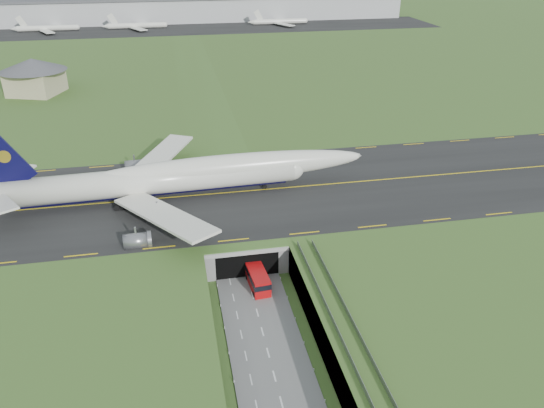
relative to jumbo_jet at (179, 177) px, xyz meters
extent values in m
plane|color=#3B5221|center=(11.17, -32.64, -11.04)|extent=(900.00, 900.00, 0.00)
cube|color=gray|center=(11.17, -32.64, -8.04)|extent=(800.00, 800.00, 6.00)
cube|color=slate|center=(11.17, -40.14, -10.94)|extent=(12.00, 75.00, 0.20)
cube|color=black|center=(11.17, 0.36, -4.95)|extent=(800.00, 44.00, 0.18)
cube|color=gray|center=(11.17, -13.64, -5.54)|extent=(16.00, 22.00, 1.00)
cube|color=gray|center=(4.17, -13.64, -8.04)|extent=(2.00, 22.00, 6.00)
cube|color=gray|center=(18.17, -13.64, -8.04)|extent=(2.00, 22.00, 6.00)
cube|color=black|center=(11.17, -18.64, -8.54)|extent=(12.00, 12.00, 5.00)
cube|color=#A8A8A3|center=(11.17, -24.69, -5.44)|extent=(17.00, 0.50, 0.80)
cube|color=#A8A8A3|center=(22.17, -51.14, -5.24)|extent=(3.00, 53.00, 0.50)
cube|color=gray|center=(20.77, -51.14, -4.49)|extent=(0.06, 53.00, 1.00)
cube|color=gray|center=(23.57, -51.14, -4.49)|extent=(0.06, 53.00, 1.00)
cylinder|color=#A8A8A3|center=(22.17, -60.64, -8.24)|extent=(0.90, 0.90, 5.60)
cylinder|color=#A8A8A3|center=(22.17, -48.64, -8.24)|extent=(0.90, 0.90, 5.60)
cylinder|color=#A8A8A3|center=(22.17, -36.64, -8.24)|extent=(0.90, 0.90, 5.60)
cylinder|color=silver|center=(-5.95, -0.25, -0.24)|extent=(63.04, 8.51, 5.92)
sphere|color=silver|center=(25.45, 1.05, -0.24)|extent=(6.03, 6.03, 5.80)
ellipsoid|color=silver|center=(11.01, 0.46, 1.09)|extent=(63.04, 8.04, 6.21)
ellipsoid|color=black|center=(24.53, 1.02, 0.50)|extent=(4.24, 2.76, 2.07)
cylinder|color=black|center=(-5.95, -0.25, -2.54)|extent=(59.76, 4.95, 2.48)
cube|color=silver|center=(-4.71, 14.61, -1.16)|extent=(18.58, 27.54, 2.49)
cube|color=silver|center=(-34.86, 5.50, 1.15)|extent=(8.15, 10.97, 0.95)
cube|color=silver|center=(-3.49, -14.95, -1.16)|extent=(20.29, 26.86, 2.49)
cube|color=silver|center=(-34.29, -8.36, 1.15)|extent=(8.73, 10.88, 0.95)
cube|color=black|center=(-34.11, -1.41, 6.70)|extent=(11.77, 1.04, 13.08)
cylinder|color=gold|center=(-33.65, -1.39, 8.08)|extent=(2.61, 0.75, 2.59)
cylinder|color=slate|center=(-5.64, 8.55, -4.03)|extent=(4.93, 3.25, 3.05)
cylinder|color=slate|center=(-10.41, 18.07, -4.03)|extent=(4.93, 3.25, 3.05)
cylinder|color=slate|center=(-4.92, -8.99, -4.03)|extent=(4.93, 3.25, 3.05)
cylinder|color=slate|center=(-8.88, -18.87, -4.03)|extent=(4.93, 3.25, 3.05)
cylinder|color=black|center=(19.17, 0.79, -4.35)|extent=(1.03, 0.50, 1.02)
cube|color=black|center=(-10.10, -0.42, -4.21)|extent=(5.81, 6.69, 1.29)
cube|color=#AF0B0D|center=(12.56, -28.01, -9.23)|extent=(3.67, 8.28, 3.22)
cube|color=black|center=(12.56, -28.01, -8.58)|extent=(3.74, 8.39, 1.07)
cube|color=black|center=(12.56, -28.01, -10.57)|extent=(3.41, 7.73, 0.54)
cylinder|color=black|center=(11.39, -30.81, -10.45)|extent=(0.46, 0.99, 0.97)
cylinder|color=black|center=(10.94, -25.45, -10.45)|extent=(0.46, 0.99, 0.97)
cylinder|color=black|center=(14.17, -30.57, -10.45)|extent=(0.46, 0.99, 0.97)
cylinder|color=black|center=(13.73, -25.22, -10.45)|extent=(0.46, 0.99, 0.97)
cube|color=tan|center=(-47.99, 97.28, -0.77)|extent=(20.38, 20.38, 8.53)
cone|color=#4C4C51|center=(-47.99, 97.28, 5.62)|extent=(29.89, 29.89, 4.26)
cube|color=#B2B2B2|center=(11.17, 267.36, 2.46)|extent=(300.00, 22.00, 15.00)
cube|color=black|center=(11.17, 237.36, -4.90)|extent=(320.00, 50.00, 0.08)
cylinder|color=silver|center=(-68.94, 242.36, -2.86)|extent=(34.00, 3.20, 3.20)
cylinder|color=silver|center=(-16.73, 242.36, -2.86)|extent=(34.00, 3.20, 3.20)
cylinder|color=silver|center=(73.24, 242.36, -2.86)|extent=(34.00, 3.20, 3.20)
ellipsoid|color=slate|center=(131.17, 397.36, -15.04)|extent=(260.00, 91.00, 44.00)
ellipsoid|color=slate|center=(331.17, 397.36, -15.04)|extent=(180.00, 63.00, 60.00)
camera|label=1|loc=(-0.31, -107.50, 47.32)|focal=35.00mm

